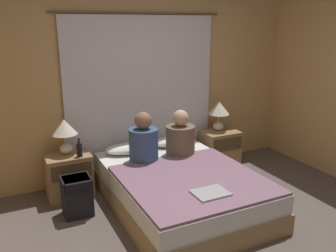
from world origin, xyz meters
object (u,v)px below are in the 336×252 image
Objects in this scene: nightstand_left at (69,176)px; lamp_left at (64,130)px; pillow_right at (173,141)px; beer_bottle_on_left_stand at (79,149)px; person_right_in_bed at (180,137)px; backpack_on_floor at (77,194)px; pillow_left at (127,148)px; bed at (180,189)px; lamp_right at (219,110)px; nightstand_right at (220,149)px; person_left_in_bed at (144,142)px; laptop_on_bed at (210,193)px.

lamp_left is (0.00, 0.07, 0.56)m from nightstand_left.
pillow_right is 1.30m from beer_bottle_on_left_stand.
person_right_in_bed reaches higher than lamp_left.
nightstand_left is 0.56m from lamp_left.
backpack_on_floor is at bearing -91.66° from nightstand_left.
person_right_in_bed reaches higher than backpack_on_floor.
beer_bottle_on_left_stand reaches higher than pillow_right.
person_right_in_bed reaches higher than pillow_left.
bed is 1.51m from lamp_right.
lamp_right is (2.16, 0.00, 0.00)m from lamp_left.
nightstand_right is 1.42m from pillow_left.
person_right_in_bed is 1.23m from beer_bottle_on_left_stand.
laptop_on_bed is (0.22, -1.12, -0.21)m from person_left_in_bed.
person_left_in_bed is at bearing -21.66° from nightstand_left.
nightstand_left is at bearing 180.00° from nightstand_right.
lamp_right is at bearing 2.63° from pillow_right.
nightstand_left is 2.16m from nightstand_right.
nightstand_right is at bearing 21.67° from person_right_in_bed.
laptop_on_bed is (-1.10, -1.52, -0.36)m from lamp_right.
nightstand_right is 2.22m from backpack_on_floor.
lamp_right reaches higher than pillow_right.
pillow_right is 1.74× the size of laptop_on_bed.
beer_bottle_on_left_stand is 0.67× the size of laptop_on_bed.
lamp_right is 2.06m from beer_bottle_on_left_stand.
nightstand_right is 0.56m from lamp_right.
lamp_right is 0.96× the size of backpack_on_floor.
lamp_left is 0.79m from backpack_on_floor.
nightstand_left is at bearing 158.34° from person_left_in_bed.
nightstand_right is 0.92× the size of pillow_right.
nightstand_right is at bearing 12.33° from backpack_on_floor.
pillow_right is at bearing 1.27° from nightstand_left.
bed is at bearing -38.46° from lamp_left.
person_right_in_bed reaches higher than pillow_right.
bed is 0.70m from person_left_in_bed.
person_left_in_bed is 0.96m from backpack_on_floor.
nightstand_left is 0.91× the size of person_right_in_bed.
bed is 4.82× the size of lamp_right.
lamp_left reaches higher than beer_bottle_on_left_stand.
pillow_right is at bearing 0.00° from pillow_left.
laptop_on_bed is at bearing -103.14° from pillow_right.
pillow_left is at bearing 2.36° from nightstand_left.
backpack_on_floor is at bearing -170.34° from person_left_in_bed.
lamp_left is 2.16m from lamp_right.
person_right_in_bed is 1.17m from laptop_on_bed.
nightstand_right reaches higher than laptop_on_bed.
nightstand_right is 1.25× the size of lamp_left.
lamp_left reaches higher than nightstand_right.
person_left_in_bed is at bearing 9.66° from backpack_on_floor.
person_right_in_bed is (-0.83, -0.33, 0.39)m from nightstand_right.
beer_bottle_on_left_stand is (-1.21, 0.22, -0.04)m from person_right_in_bed.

